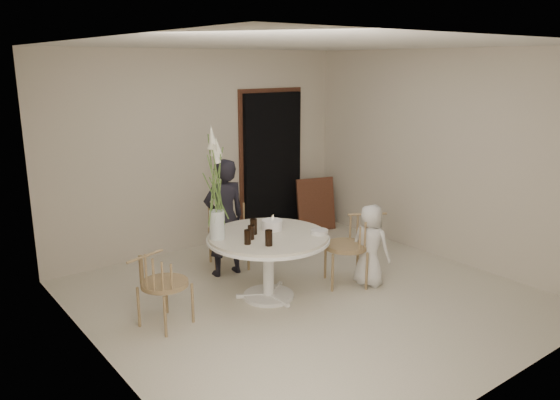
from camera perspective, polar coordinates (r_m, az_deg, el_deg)
ground at (r=6.16m, az=2.87°, el=-10.05°), size 4.50×4.50×0.00m
room_shell at (r=5.69m, az=3.07°, el=5.00°), size 4.50×4.50×4.50m
doorway at (r=8.18m, az=-0.81°, el=3.80°), size 1.00×0.10×2.10m
door_trim at (r=8.20m, az=-0.98°, el=4.25°), size 1.12×0.03×2.22m
table at (r=5.91m, az=-1.23°, el=-4.67°), size 1.33×1.33×0.73m
picture_frame at (r=8.40m, az=3.77°, el=-0.46°), size 0.64×0.34×0.81m
chair_far at (r=6.98m, az=-5.62°, el=-2.08°), size 0.61×0.64×0.89m
chair_right at (r=6.37m, az=8.00°, el=-3.97°), size 0.65×0.63×0.86m
chair_left at (r=5.39m, az=-12.89°, el=-8.06°), size 0.56×0.54×0.80m
girl at (r=6.58m, az=-5.83°, el=-1.85°), size 0.55×0.39×1.43m
boy at (r=6.37m, az=9.42°, el=-4.71°), size 0.42×0.53×0.96m
birthday_cake at (r=6.03m, az=-0.82°, el=-2.60°), size 0.23×0.23×0.16m
cola_tumbler_a at (r=5.71m, az=-3.05°, el=-3.40°), size 0.07×0.07×0.15m
cola_tumbler_b at (r=5.50m, az=-1.18°, el=-3.98°), size 0.08×0.08×0.16m
cola_tumbler_c at (r=5.56m, az=-3.42°, el=-3.88°), size 0.08×0.08×0.15m
cola_tumbler_d at (r=5.87m, az=-2.78°, el=-2.80°), size 0.08×0.08×0.17m
plate_stack at (r=5.90m, az=4.12°, el=-3.33°), size 0.21×0.21×0.05m
flower_vase at (r=5.64m, az=-6.71°, el=1.13°), size 0.16×0.16×1.20m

